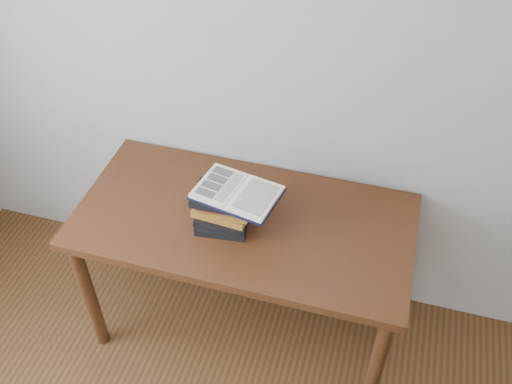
% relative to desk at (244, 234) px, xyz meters
% --- Properties ---
extents(desk, '(1.43, 0.71, 0.76)m').
position_rel_desk_xyz_m(desk, '(0.00, 0.00, 0.00)').
color(desk, '#4A2612').
rests_on(desk, ground).
extents(book_stack, '(0.26, 0.21, 0.18)m').
position_rel_desk_xyz_m(book_stack, '(-0.07, -0.05, 0.18)').
color(book_stack, black).
rests_on(book_stack, desk).
extents(open_book, '(0.36, 0.28, 0.03)m').
position_rel_desk_xyz_m(open_book, '(-0.01, -0.05, 0.29)').
color(open_book, black).
rests_on(open_book, book_stack).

